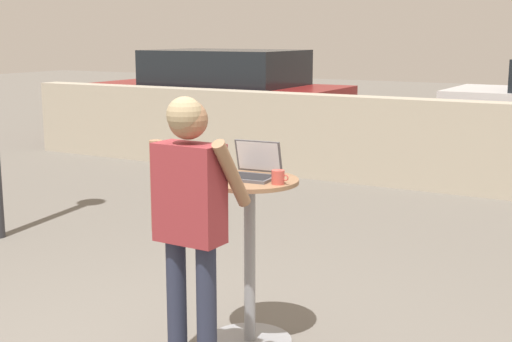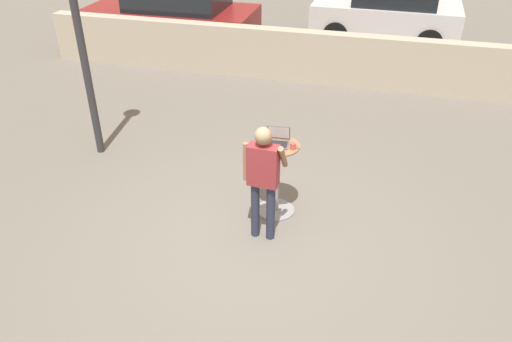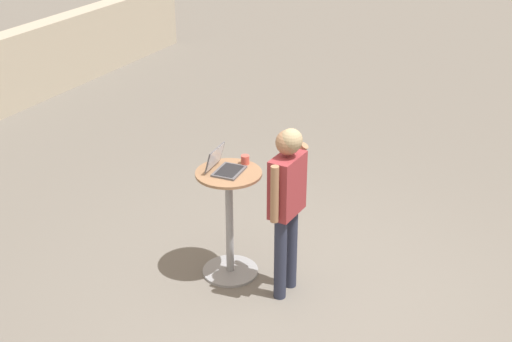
# 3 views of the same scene
# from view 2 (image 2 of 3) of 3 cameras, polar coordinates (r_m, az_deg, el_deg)

# --- Properties ---
(ground_plane) EXTENTS (50.00, 50.00, 0.00)m
(ground_plane) POSITION_cam_2_polar(r_m,az_deg,el_deg) (6.49, -0.42, -8.00)
(ground_plane) COLOR slate
(pavement_kerb) EXTENTS (13.02, 0.35, 1.11)m
(pavement_kerb) POSITION_cam_2_polar(r_m,az_deg,el_deg) (11.19, 7.70, 12.68)
(pavement_kerb) COLOR #B2A893
(pavement_kerb) RESTS_ON ground_plane
(cafe_table) EXTENTS (0.59, 0.59, 1.05)m
(cafe_table) POSITION_cam_2_polar(r_m,az_deg,el_deg) (6.70, 2.35, -0.58)
(cafe_table) COLOR gray
(cafe_table) RESTS_ON ground_plane
(laptop) EXTENTS (0.32, 0.30, 0.22)m
(laptop) POSITION_cam_2_polar(r_m,az_deg,el_deg) (6.47, 2.50, 3.55)
(laptop) COLOR #515156
(laptop) RESTS_ON cafe_table
(coffee_mug) EXTENTS (0.11, 0.08, 0.08)m
(coffee_mug) POSITION_cam_2_polar(r_m,az_deg,el_deg) (6.35, 4.26, 2.86)
(coffee_mug) COLOR #C14C42
(coffee_mug) RESTS_ON cafe_table
(standing_person) EXTENTS (0.52, 0.34, 1.59)m
(standing_person) POSITION_cam_2_polar(r_m,az_deg,el_deg) (6.00, 0.82, -0.02)
(standing_person) COLOR #282D42
(standing_person) RESTS_ON ground_plane
(parked_car_near_street) EXTENTS (3.86, 2.05, 1.52)m
(parked_car_near_street) POSITION_cam_2_polar(r_m,az_deg,el_deg) (14.42, 14.83, 17.18)
(parked_car_near_street) COLOR silver
(parked_car_near_street) RESTS_ON ground_plane
(parked_car_further_down) EXTENTS (4.27, 2.06, 1.64)m
(parked_car_further_down) POSITION_cam_2_polar(r_m,az_deg,el_deg) (13.39, -9.43, 16.95)
(parked_car_further_down) COLOR maroon
(parked_car_further_down) RESTS_ON ground_plane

